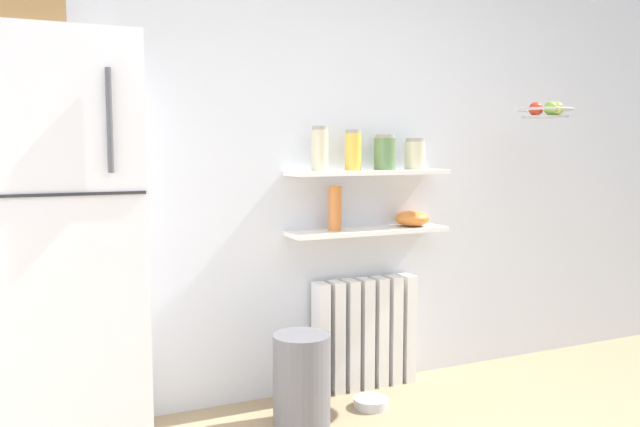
{
  "coord_description": "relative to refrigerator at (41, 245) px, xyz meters",
  "views": [
    {
      "loc": [
        -1.52,
        -1.3,
        1.38
      ],
      "look_at": [
        -0.2,
        1.6,
        1.05
      ],
      "focal_mm": 36.95,
      "sensor_mm": 36.0,
      "label": 1
    }
  ],
  "objects": [
    {
      "name": "storage_jar_1",
      "position": [
        1.59,
        0.21,
        0.39
      ],
      "size": [
        0.09,
        0.09,
        0.22
      ],
      "color": "yellow",
      "rests_on": "wall_shelf_upper"
    },
    {
      "name": "trash_bin",
      "position": [
        1.16,
        -0.08,
        -0.73
      ],
      "size": [
        0.28,
        0.28,
        0.46
      ],
      "primitive_type": "cylinder",
      "color": "slate",
      "rests_on": "ground_plane"
    },
    {
      "name": "back_wall",
      "position": [
        1.45,
        0.37,
        0.34
      ],
      "size": [
        7.04,
        0.1,
        2.6
      ],
      "primitive_type": "cube",
      "color": "silver",
      "rests_on": "ground_plane"
    },
    {
      "name": "refrigerator",
      "position": [
        0.0,
        0.0,
        0.0
      ],
      "size": [
        0.78,
        0.67,
        2.03
      ],
      "color": "silver",
      "rests_on": "ground_plane"
    },
    {
      "name": "storage_jar_3",
      "position": [
        1.98,
        0.21,
        0.37
      ],
      "size": [
        0.12,
        0.12,
        0.18
      ],
      "color": "beige",
      "rests_on": "wall_shelf_upper"
    },
    {
      "name": "shelf_bowl",
      "position": [
        1.97,
        0.21,
        0.0
      ],
      "size": [
        0.2,
        0.2,
        0.09
      ],
      "primitive_type": "ellipsoid",
      "color": "orange",
      "rests_on": "wall_shelf_lower"
    },
    {
      "name": "pet_food_bowl",
      "position": [
        1.57,
        -0.04,
        -0.94
      ],
      "size": [
        0.19,
        0.19,
        0.05
      ],
      "primitive_type": "cylinder",
      "color": "#B7B7BC",
      "rests_on": "ground_plane"
    },
    {
      "name": "vase",
      "position": [
        1.48,
        0.21,
        0.08
      ],
      "size": [
        0.07,
        0.07,
        0.24
      ],
      "primitive_type": "cylinder",
      "color": "#CC7033",
      "rests_on": "wall_shelf_lower"
    },
    {
      "name": "wall_shelf_lower",
      "position": [
        1.68,
        0.21,
        -0.05
      ],
      "size": [
        0.93,
        0.22,
        0.02
      ],
      "primitive_type": "cube",
      "color": "white"
    },
    {
      "name": "wall_shelf_upper",
      "position": [
        1.68,
        0.21,
        0.27
      ],
      "size": [
        0.93,
        0.22,
        0.02
      ],
      "primitive_type": "cube",
      "color": "white"
    },
    {
      "name": "storage_jar_2",
      "position": [
        1.78,
        0.21,
        0.38
      ],
      "size": [
        0.12,
        0.12,
        0.2
      ],
      "color": "#5B7F4C",
      "rests_on": "wall_shelf_upper"
    },
    {
      "name": "hanging_fruit_basket",
      "position": [
        2.64,
        -0.12,
        0.61
      ],
      "size": [
        0.31,
        0.31,
        0.09
      ],
      "color": "#B2B2B7"
    },
    {
      "name": "storage_jar_0",
      "position": [
        1.39,
        0.21,
        0.4
      ],
      "size": [
        0.09,
        0.09,
        0.24
      ],
      "color": "beige",
      "rests_on": "wall_shelf_upper"
    },
    {
      "name": "radiator",
      "position": [
        1.68,
        0.24,
        -0.65
      ],
      "size": [
        0.62,
        0.12,
        0.63
      ],
      "color": "white",
      "rests_on": "ground_plane"
    }
  ]
}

